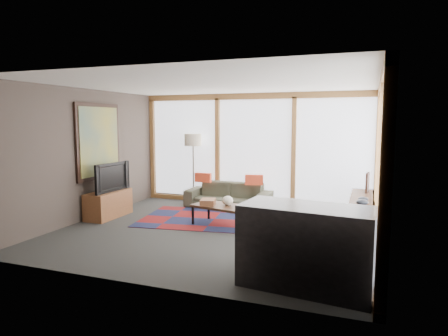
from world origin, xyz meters
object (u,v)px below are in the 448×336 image
(television, at_px, (109,177))
(tv_console, at_px, (109,204))
(bookshelf, at_px, (361,215))
(sofa, at_px, (229,195))
(coffee_table, at_px, (224,216))
(bar_counter, at_px, (307,247))
(floor_lamp, at_px, (193,168))

(television, bearing_deg, tv_console, 151.64)
(bookshelf, relative_size, tv_console, 2.16)
(tv_console, distance_m, television, 0.56)
(sofa, xyz_separation_m, bookshelf, (2.89, -1.03, 0.01))
(coffee_table, xyz_separation_m, television, (-2.46, -0.14, 0.64))
(tv_console, height_order, television, television)
(coffee_table, height_order, bookshelf, bookshelf)
(television, relative_size, bar_counter, 0.66)
(floor_lamp, xyz_separation_m, bar_counter, (3.36, -4.11, -0.34))
(television, bearing_deg, bar_counter, -113.23)
(sofa, distance_m, bookshelf, 3.07)
(tv_console, bearing_deg, coffee_table, 3.62)
(floor_lamp, distance_m, coffee_table, 2.45)
(sofa, relative_size, floor_lamp, 1.16)
(floor_lamp, relative_size, bar_counter, 1.07)
(bookshelf, relative_size, bar_counter, 1.49)
(coffee_table, relative_size, bookshelf, 0.51)
(bar_counter, bearing_deg, sofa, 128.36)
(sofa, bearing_deg, tv_console, -139.28)
(floor_lamp, bearing_deg, television, -116.39)
(sofa, bearing_deg, bar_counter, -58.15)
(floor_lamp, bearing_deg, sofa, -16.05)
(sofa, bearing_deg, bookshelf, -19.40)
(coffee_table, distance_m, bar_counter, 2.95)
(sofa, height_order, tv_console, sofa)
(bookshelf, xyz_separation_m, tv_console, (-4.90, -0.68, -0.02))
(sofa, height_order, coffee_table, sofa)
(floor_lamp, distance_m, bookshelf, 4.16)
(sofa, xyz_separation_m, tv_console, (-2.01, -1.71, -0.01))
(sofa, distance_m, floor_lamp, 1.19)
(coffee_table, relative_size, television, 1.15)
(sofa, height_order, bar_counter, bar_counter)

